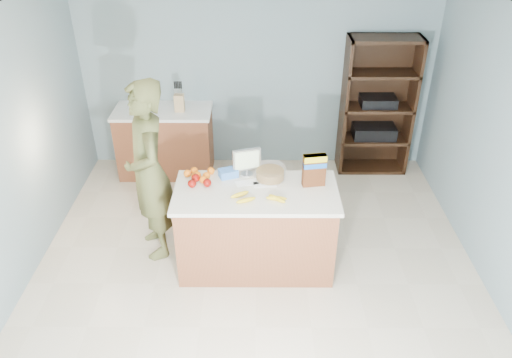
{
  "coord_description": "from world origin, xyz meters",
  "views": [
    {
      "loc": [
        0.02,
        -3.65,
        3.45
      ],
      "look_at": [
        0.0,
        0.35,
        1.0
      ],
      "focal_mm": 35.0,
      "sensor_mm": 36.0,
      "label": 1
    }
  ],
  "objects_px": {
    "shelving_unit": "(376,108)",
    "cereal_box": "(314,168)",
    "person": "(149,172)",
    "counter_peninsula": "(256,232)",
    "tv": "(247,161)"
  },
  "relations": [
    {
      "from": "counter_peninsula",
      "to": "shelving_unit",
      "type": "bearing_deg",
      "value": 52.89
    },
    {
      "from": "counter_peninsula",
      "to": "tv",
      "type": "relative_size",
      "value": 5.53
    },
    {
      "from": "tv",
      "to": "shelving_unit",
      "type": "bearing_deg",
      "value": 46.81
    },
    {
      "from": "person",
      "to": "cereal_box",
      "type": "relative_size",
      "value": 5.81
    },
    {
      "from": "shelving_unit",
      "to": "tv",
      "type": "relative_size",
      "value": 6.38
    },
    {
      "from": "tv",
      "to": "cereal_box",
      "type": "height_order",
      "value": "cereal_box"
    },
    {
      "from": "shelving_unit",
      "to": "cereal_box",
      "type": "height_order",
      "value": "shelving_unit"
    },
    {
      "from": "counter_peninsula",
      "to": "shelving_unit",
      "type": "height_order",
      "value": "shelving_unit"
    },
    {
      "from": "shelving_unit",
      "to": "tv",
      "type": "height_order",
      "value": "shelving_unit"
    },
    {
      "from": "shelving_unit",
      "to": "cereal_box",
      "type": "bearing_deg",
      "value": -117.27
    },
    {
      "from": "person",
      "to": "tv",
      "type": "relative_size",
      "value": 6.7
    },
    {
      "from": "cereal_box",
      "to": "tv",
      "type": "bearing_deg",
      "value": 163.25
    },
    {
      "from": "person",
      "to": "counter_peninsula",
      "type": "bearing_deg",
      "value": 54.01
    },
    {
      "from": "cereal_box",
      "to": "person",
      "type": "bearing_deg",
      "value": 174.36
    },
    {
      "from": "tv",
      "to": "cereal_box",
      "type": "relative_size",
      "value": 0.87
    }
  ]
}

